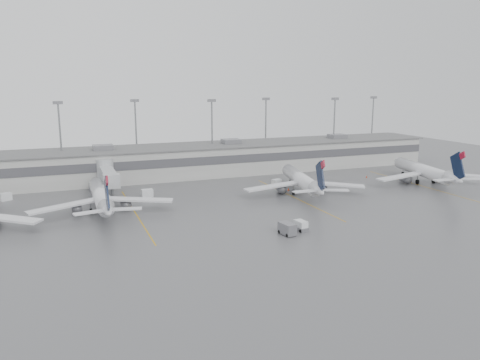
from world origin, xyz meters
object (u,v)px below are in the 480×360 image
object	(u,v)px
jet_far_right	(425,171)
baggage_tug	(301,227)
jet_mid_right	(302,180)
jet_mid_left	(101,197)

from	to	relation	value
jet_far_right	baggage_tug	distance (m)	53.15
jet_mid_right	baggage_tug	distance (m)	27.89
baggage_tug	jet_mid_left	bearing A→B (deg)	132.35
jet_mid_right	jet_far_right	distance (m)	34.40
jet_mid_left	jet_far_right	world-z (taller)	jet_far_right
jet_mid_left	baggage_tug	world-z (taller)	jet_mid_left
jet_mid_right	jet_far_right	world-z (taller)	jet_far_right
jet_mid_left	jet_mid_right	world-z (taller)	jet_mid_right
jet_mid_right	baggage_tug	xyz separation A→B (m)	(-13.53, -24.26, -2.48)
jet_far_right	jet_mid_left	bearing A→B (deg)	-169.04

